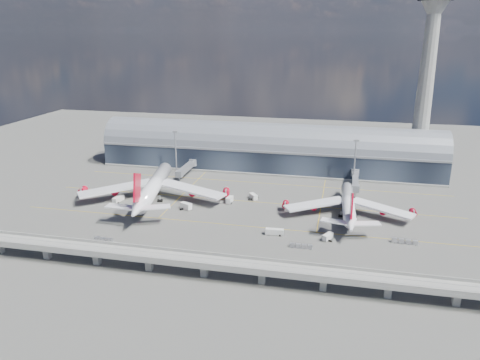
% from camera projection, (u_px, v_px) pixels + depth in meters
% --- Properties ---
extents(ground, '(500.00, 500.00, 0.00)m').
position_uv_depth(ground, '(240.00, 216.00, 210.50)').
color(ground, '#474744').
rests_on(ground, ground).
extents(taxi_lines, '(200.00, 80.12, 0.01)m').
position_uv_depth(taxi_lines, '(250.00, 200.00, 231.03)').
color(taxi_lines, gold).
rests_on(taxi_lines, ground).
extents(terminal, '(200.00, 30.00, 28.00)m').
position_uv_depth(terminal, '(268.00, 151.00, 279.48)').
color(terminal, '#1B212E').
rests_on(terminal, ground).
extents(control_tower, '(19.00, 19.00, 103.00)m').
position_uv_depth(control_tower, '(426.00, 85.00, 254.07)').
color(control_tower, gray).
rests_on(control_tower, ground).
extents(guideway, '(220.00, 8.50, 7.20)m').
position_uv_depth(guideway, '(204.00, 262.00, 157.78)').
color(guideway, gray).
rests_on(guideway, ground).
extents(floodlight_mast_left, '(3.00, 0.70, 25.70)m').
position_uv_depth(floodlight_mast_left, '(176.00, 152.00, 267.88)').
color(floodlight_mast_left, gray).
rests_on(floodlight_mast_left, ground).
extents(floodlight_mast_right, '(3.00, 0.70, 25.70)m').
position_uv_depth(floodlight_mast_right, '(355.00, 162.00, 246.98)').
color(floodlight_mast_right, gray).
rests_on(floodlight_mast_right, ground).
extents(airliner_left, '(74.66, 78.60, 24.05)m').
position_uv_depth(airliner_left, '(153.00, 187.00, 228.19)').
color(airliner_left, white).
rests_on(airliner_left, ground).
extents(airliner_right, '(59.56, 62.24, 19.76)m').
position_uv_depth(airliner_right, '(348.00, 205.00, 209.72)').
color(airliner_right, white).
rests_on(airliner_right, ground).
extents(jet_bridge_left, '(4.40, 28.00, 7.25)m').
position_uv_depth(jet_bridge_left, '(187.00, 167.00, 267.24)').
color(jet_bridge_left, gray).
rests_on(jet_bridge_left, ground).
extents(jet_bridge_right, '(4.40, 32.00, 7.25)m').
position_uv_depth(jet_bridge_right, '(355.00, 179.00, 245.84)').
color(jet_bridge_right, gray).
rests_on(jet_bridge_right, ground).
extents(service_truck_0, '(3.22, 7.27, 2.91)m').
position_uv_depth(service_truck_0, '(118.00, 199.00, 227.62)').
color(service_truck_0, silver).
rests_on(service_truck_0, ground).
extents(service_truck_1, '(6.03, 4.72, 3.18)m').
position_uv_depth(service_truck_1, '(186.00, 206.00, 218.37)').
color(service_truck_1, silver).
rests_on(service_truck_1, ground).
extents(service_truck_2, '(7.42, 2.54, 2.66)m').
position_uv_depth(service_truck_2, '(275.00, 232.00, 191.13)').
color(service_truck_2, silver).
rests_on(service_truck_2, ground).
extents(service_truck_3, '(4.34, 5.64, 2.57)m').
position_uv_depth(service_truck_3, '(328.00, 237.00, 186.61)').
color(service_truck_3, silver).
rests_on(service_truck_3, ground).
extents(service_truck_4, '(2.85, 5.27, 2.97)m').
position_uv_depth(service_truck_4, '(230.00, 200.00, 226.77)').
color(service_truck_4, silver).
rests_on(service_truck_4, ground).
extents(service_truck_5, '(5.12, 5.96, 2.78)m').
position_uv_depth(service_truck_5, '(253.00, 197.00, 231.48)').
color(service_truck_5, silver).
rests_on(service_truck_5, ground).
extents(cargo_train_0, '(8.06, 2.15, 1.78)m').
position_uv_depth(cargo_train_0, '(103.00, 240.00, 184.57)').
color(cargo_train_0, gray).
rests_on(cargo_train_0, ground).
extents(cargo_train_1, '(9.02, 1.59, 1.50)m').
position_uv_depth(cargo_train_1, '(301.00, 246.00, 179.75)').
color(cargo_train_1, gray).
rests_on(cargo_train_1, ground).
extents(cargo_train_2, '(10.21, 2.47, 1.69)m').
position_uv_depth(cargo_train_2, '(405.00, 242.00, 183.50)').
color(cargo_train_2, gray).
rests_on(cargo_train_2, ground).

